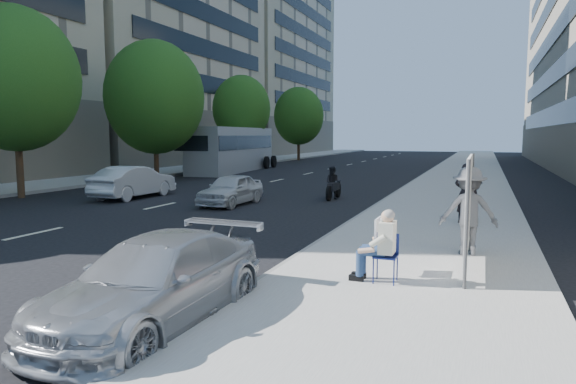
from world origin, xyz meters
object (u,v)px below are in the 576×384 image
at_px(protest_banner, 468,205).
at_px(motorcycle, 333,184).
at_px(parked_sedan, 156,281).
at_px(white_sedan_mid, 134,182).
at_px(bus, 233,150).
at_px(seated_protester, 380,241).
at_px(pedestrian_woman, 466,193).
at_px(white_sedan_near, 231,189).
at_px(jogger, 469,211).

height_order(protest_banner, motorcycle, protest_banner).
bearing_deg(parked_sedan, white_sedan_mid, 129.95).
bearing_deg(protest_banner, motorcycle, 118.42).
xyz_separation_m(motorcycle, bus, (-11.89, 13.97, 1.00)).
distance_m(seated_protester, protest_banner, 2.17).
bearing_deg(pedestrian_woman, parked_sedan, 76.86).
bearing_deg(bus, protest_banner, -60.37).
xyz_separation_m(white_sedan_mid, motorcycle, (8.34, 2.61, -0.06)).
bearing_deg(white_sedan_near, seated_protester, -49.02).
distance_m(seated_protester, white_sedan_mid, 15.88).
distance_m(parked_sedan, white_sedan_mid, 15.88).
bearing_deg(jogger, pedestrian_woman, -94.04).
bearing_deg(parked_sedan, white_sedan_near, 113.64).
xyz_separation_m(jogger, white_sedan_near, (-9.04, 6.30, -0.50)).
bearing_deg(bus, parked_sedan, -71.07).
xyz_separation_m(pedestrian_woman, bus, (-17.43, 19.19, 0.59)).
distance_m(jogger, motorcycle, 11.03).
distance_m(seated_protester, parked_sedan, 3.95).
bearing_deg(white_sedan_near, parked_sedan, -66.74).
height_order(jogger, protest_banner, protest_banner).
xyz_separation_m(seated_protester, white_sedan_mid, (-12.67, 9.56, -0.17)).
distance_m(seated_protester, bus, 30.77).
xyz_separation_m(seated_protester, motorcycle, (-4.33, 12.18, -0.24)).
height_order(pedestrian_woman, motorcycle, pedestrian_woman).
relative_size(pedestrian_woman, motorcycle, 0.87).
bearing_deg(parked_sedan, motorcycle, 97.31).
relative_size(white_sedan_mid, bus, 0.35).
relative_size(white_sedan_near, motorcycle, 1.76).
bearing_deg(white_sedan_mid, white_sedan_near, 176.03).
relative_size(motorcycle, bus, 0.17).
relative_size(protest_banner, bus, 0.25).
relative_size(pedestrian_woman, protest_banner, 0.58).
height_order(motorcycle, bus, bus).
relative_size(parked_sedan, motorcycle, 2.13).
bearing_deg(white_sedan_near, motorcycle, 44.10).
bearing_deg(bus, motorcycle, -55.62).
distance_m(white_sedan_near, bus, 19.14).
height_order(protest_banner, white_sedan_mid, protest_banner).
bearing_deg(seated_protester, protest_banner, 47.40).
distance_m(jogger, white_sedan_near, 11.03).
distance_m(jogger, protest_banner, 1.26).
distance_m(pedestrian_woman, bus, 25.93).
bearing_deg(bus, white_sedan_mid, -83.94).
distance_m(white_sedan_near, white_sedan_mid, 5.06).
xyz_separation_m(white_sedan_mid, bus, (-3.55, 16.58, 0.93)).
bearing_deg(parked_sedan, protest_banner, 47.69).
height_order(white_sedan_mid, motorcycle, motorcycle).
bearing_deg(seated_protester, white_sedan_near, 130.12).
bearing_deg(pedestrian_woman, jogger, 101.47).
height_order(jogger, bus, bus).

